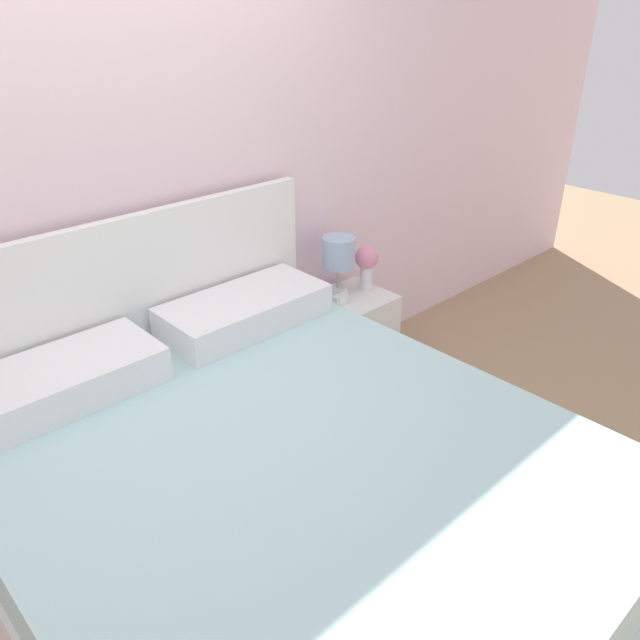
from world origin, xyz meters
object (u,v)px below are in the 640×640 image
table_lamp (339,257)px  alarm_clock (340,300)px  nightstand (350,338)px  bed (279,505)px  flower_vase (367,262)px

table_lamp → alarm_clock: bearing=-128.8°
nightstand → table_lamp: bearing=122.7°
bed → table_lamp: bearing=36.8°
nightstand → alarm_clock: bearing=-167.8°
bed → alarm_clock: 1.33m
table_lamp → flower_vase: 0.19m
bed → flower_vase: bed is taller
bed → flower_vase: 1.58m
nightstand → bed: bearing=-146.2°
bed → table_lamp: 1.48m
flower_vase → alarm_clock: 0.28m
bed → alarm_clock: (1.07, 0.76, 0.20)m
bed → nightstand: bearing=33.8°
bed → nightstand: size_ratio=4.10×
flower_vase → alarm_clock: bearing=-170.2°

